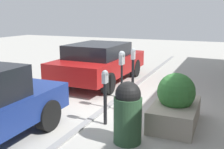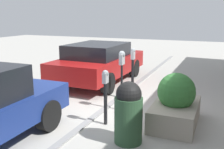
{
  "view_description": "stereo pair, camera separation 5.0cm",
  "coord_description": "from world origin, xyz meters",
  "px_view_note": "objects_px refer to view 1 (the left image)",
  "views": [
    {
      "loc": [
        -6.05,
        -2.7,
        2.45
      ],
      "look_at": [
        0.0,
        -0.09,
        0.94
      ],
      "focal_mm": 42.0,
      "sensor_mm": 36.0,
      "label": 1
    },
    {
      "loc": [
        -6.07,
        -2.66,
        2.45
      ],
      "look_at": [
        0.0,
        -0.09,
        0.94
      ],
      "focal_mm": 42.0,
      "sensor_mm": 36.0,
      "label": 2
    }
  ],
  "objects_px": {
    "parking_meter_second": "(122,66)",
    "parked_car_middle": "(100,62)",
    "planter_box": "(175,104)",
    "parking_meter_middle": "(133,68)",
    "trash_bin": "(128,112)",
    "parking_meter_nearest": "(105,90)"
  },
  "relations": [
    {
      "from": "parking_meter_nearest",
      "to": "planter_box",
      "type": "bearing_deg",
      "value": -66.74
    },
    {
      "from": "parking_meter_second",
      "to": "planter_box",
      "type": "relative_size",
      "value": 0.94
    },
    {
      "from": "parking_meter_nearest",
      "to": "parking_meter_middle",
      "type": "relative_size",
      "value": 0.84
    },
    {
      "from": "parking_meter_middle",
      "to": "parking_meter_nearest",
      "type": "bearing_deg",
      "value": -179.32
    },
    {
      "from": "planter_box",
      "to": "parked_car_middle",
      "type": "relative_size",
      "value": 0.39
    },
    {
      "from": "parking_meter_nearest",
      "to": "parking_meter_middle",
      "type": "bearing_deg",
      "value": 0.68
    },
    {
      "from": "parking_meter_second",
      "to": "parked_car_middle",
      "type": "relative_size",
      "value": 0.36
    },
    {
      "from": "planter_box",
      "to": "parking_meter_second",
      "type": "bearing_deg",
      "value": 75.7
    },
    {
      "from": "parking_meter_second",
      "to": "planter_box",
      "type": "distance_m",
      "value": 1.66
    },
    {
      "from": "parking_meter_nearest",
      "to": "parking_meter_second",
      "type": "relative_size",
      "value": 0.81
    },
    {
      "from": "parking_meter_second",
      "to": "parked_car_middle",
      "type": "height_order",
      "value": "parking_meter_second"
    },
    {
      "from": "parking_meter_middle",
      "to": "trash_bin",
      "type": "bearing_deg",
      "value": -163.13
    },
    {
      "from": "parking_meter_middle",
      "to": "parked_car_middle",
      "type": "bearing_deg",
      "value": 50.6
    },
    {
      "from": "planter_box",
      "to": "parked_car_middle",
      "type": "distance_m",
      "value": 4.33
    },
    {
      "from": "parking_meter_middle",
      "to": "parked_car_middle",
      "type": "relative_size",
      "value": 0.35
    },
    {
      "from": "parking_meter_second",
      "to": "parking_meter_middle",
      "type": "relative_size",
      "value": 1.03
    },
    {
      "from": "parked_car_middle",
      "to": "parking_meter_middle",
      "type": "bearing_deg",
      "value": -128.02
    },
    {
      "from": "trash_bin",
      "to": "parked_car_middle",
      "type": "bearing_deg",
      "value": 32.38
    },
    {
      "from": "parking_meter_middle",
      "to": "parked_car_middle",
      "type": "xyz_separation_m",
      "value": [
        1.47,
        1.79,
        -0.16
      ]
    },
    {
      "from": "parked_car_middle",
      "to": "trash_bin",
      "type": "xyz_separation_m",
      "value": [
        -4.06,
        -2.57,
        -0.15
      ]
    },
    {
      "from": "parking_meter_nearest",
      "to": "parked_car_middle",
      "type": "bearing_deg",
      "value": 27.72
    },
    {
      "from": "parking_meter_nearest",
      "to": "planter_box",
      "type": "distance_m",
      "value": 1.62
    }
  ]
}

